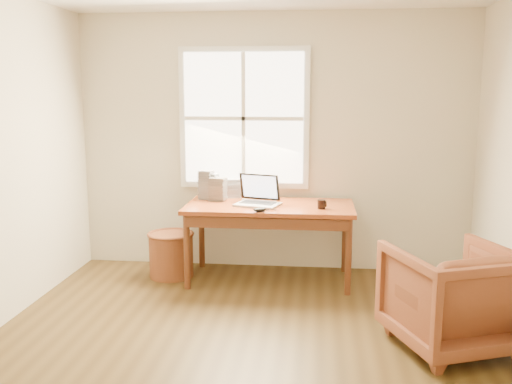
# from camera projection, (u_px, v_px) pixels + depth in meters

# --- Properties ---
(room_shell) EXTENTS (4.04, 4.54, 2.64)m
(room_shell) POSITION_uv_depth(u_px,v_px,m) (246.00, 169.00, 3.75)
(room_shell) COLOR #4D391A
(room_shell) RESTS_ON ground
(desk) EXTENTS (1.60, 0.80, 0.04)m
(desk) POSITION_uv_depth(u_px,v_px,m) (270.00, 207.00, 5.46)
(desk) COLOR brown
(desk) RESTS_ON room_shell
(armchair) EXTENTS (1.05, 1.06, 0.75)m
(armchair) POSITION_uv_depth(u_px,v_px,m) (452.00, 297.00, 4.06)
(armchair) COLOR brown
(armchair) RESTS_ON room_shell
(wicker_stool) EXTENTS (0.52, 0.52, 0.43)m
(wicker_stool) POSITION_uv_depth(u_px,v_px,m) (171.00, 255.00, 5.65)
(wicker_stool) COLOR brown
(wicker_stool) RESTS_ON room_shell
(laptop) EXTENTS (0.53, 0.54, 0.31)m
(laptop) POSITION_uv_depth(u_px,v_px,m) (258.00, 189.00, 5.38)
(laptop) COLOR #B3B6BA
(laptop) RESTS_ON desk
(mouse) EXTENTS (0.14, 0.11, 0.04)m
(mouse) POSITION_uv_depth(u_px,v_px,m) (260.00, 210.00, 5.13)
(mouse) COLOR black
(mouse) RESTS_ON desk
(coffee_mug) EXTENTS (0.10, 0.10, 0.08)m
(coffee_mug) POSITION_uv_depth(u_px,v_px,m) (321.00, 204.00, 5.26)
(coffee_mug) COLOR black
(coffee_mug) RESTS_ON desk
(cd_stack_a) EXTENTS (0.15, 0.14, 0.26)m
(cd_stack_a) POSITION_uv_depth(u_px,v_px,m) (211.00, 186.00, 5.72)
(cd_stack_a) COLOR #ACB2B8
(cd_stack_a) RESTS_ON desk
(cd_stack_b) EXTENTS (0.17, 0.16, 0.23)m
(cd_stack_b) POSITION_uv_depth(u_px,v_px,m) (218.00, 189.00, 5.64)
(cd_stack_b) COLOR #29292F
(cd_stack_b) RESTS_ON desk
(cd_stack_c) EXTENTS (0.16, 0.14, 0.29)m
(cd_stack_c) POSITION_uv_depth(u_px,v_px,m) (206.00, 185.00, 5.71)
(cd_stack_c) COLOR #9595A1
(cd_stack_c) RESTS_ON desk
(cd_stack_d) EXTENTS (0.18, 0.17, 0.19)m
(cd_stack_d) POSITION_uv_depth(u_px,v_px,m) (233.00, 188.00, 5.83)
(cd_stack_d) COLOR silver
(cd_stack_d) RESTS_ON desk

